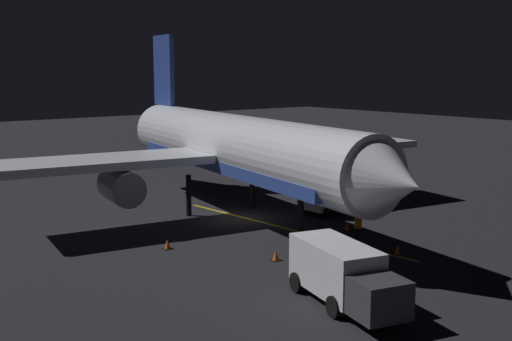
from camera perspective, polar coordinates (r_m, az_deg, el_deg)
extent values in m
cube|color=black|center=(42.17, -1.69, -4.50)|extent=(180.00, 180.00, 0.20)
cube|color=gold|center=(39.65, 2.79, -5.23)|extent=(1.83, 18.92, 0.01)
cylinder|color=white|center=(41.28, -1.72, 2.20)|extent=(8.34, 27.88, 4.08)
cube|color=#2D479E|center=(41.43, -1.72, 0.66)|extent=(7.49, 23.76, 0.73)
cone|color=white|center=(28.97, 12.20, -0.97)|extent=(4.46, 3.85, 4.00)
cone|color=white|center=(55.53, -9.25, 3.87)|extent=(4.39, 5.41, 3.67)
cube|color=#2D479E|center=(52.65, -8.31, 8.91)|extent=(0.92, 3.61, 5.64)
cube|color=white|center=(46.93, 6.61, 2.23)|extent=(13.30, 6.73, 0.50)
cylinder|color=slate|center=(45.79, 6.81, 0.29)|extent=(2.57, 3.49, 2.10)
cube|color=white|center=(39.55, -13.50, 0.75)|extent=(13.30, 6.73, 0.50)
cylinder|color=slate|center=(38.82, -12.03, -1.45)|extent=(2.57, 3.49, 2.10)
cylinder|color=black|center=(35.46, 4.02, -4.64)|extent=(0.41, 0.41, 2.81)
cylinder|color=black|center=(45.03, -0.35, -1.65)|extent=(0.41, 0.41, 2.81)
cylinder|color=black|center=(42.92, -6.08, -2.24)|extent=(0.41, 0.41, 2.81)
cube|color=silver|center=(27.47, 7.17, -8.61)|extent=(3.18, 4.99, 2.09)
cube|color=#38383D|center=(25.03, 11.01, -11.22)|extent=(2.38, 2.24, 1.50)
cylinder|color=black|center=(26.52, 8.96, -11.70)|extent=(2.46, 1.45, 0.90)
cylinder|color=black|center=(29.12, 5.47, -9.71)|extent=(2.46, 1.45, 0.90)
cube|color=silver|center=(43.85, 6.74, -1.90)|extent=(4.41, 2.42, 2.08)
cube|color=#38383D|center=(46.22, 9.18, -1.75)|extent=(1.95, 2.13, 1.50)
cylinder|color=black|center=(45.19, 7.95, -2.94)|extent=(1.08, 2.37, 0.90)
cylinder|color=black|center=(42.97, 5.42, -3.52)|extent=(1.08, 2.37, 0.90)
cylinder|color=black|center=(36.84, 9.16, -5.78)|extent=(0.32, 0.32, 0.85)
cylinder|color=orange|center=(36.65, 9.19, -4.65)|extent=(0.40, 0.40, 0.65)
sphere|color=tan|center=(36.55, 9.21, -3.97)|extent=(0.24, 0.24, 0.24)
cone|color=#EA590F|center=(33.14, 1.78, -7.64)|extent=(0.36, 0.36, 0.55)
cube|color=black|center=(33.21, 1.78, -8.07)|extent=(0.50, 0.50, 0.03)
cone|color=#EA590F|center=(35.51, -7.97, -6.57)|extent=(0.36, 0.36, 0.55)
cube|color=black|center=(35.59, -7.96, -6.97)|extent=(0.50, 0.50, 0.03)
cone|color=#EA590F|center=(34.98, 12.62, -6.95)|extent=(0.36, 0.36, 0.55)
cube|color=black|center=(35.05, 12.60, -7.36)|extent=(0.50, 0.50, 0.03)
cone|color=#EA590F|center=(39.53, 8.20, -4.95)|extent=(0.36, 0.36, 0.55)
cube|color=black|center=(39.60, 8.19, -5.32)|extent=(0.50, 0.50, 0.03)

